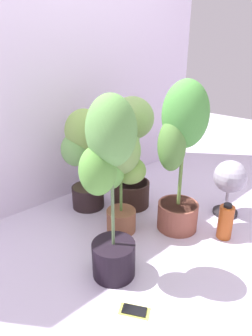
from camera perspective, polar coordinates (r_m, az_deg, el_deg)
ground_plane at (r=1.94m, az=2.62°, el=-13.74°), size 8.00×8.00×0.00m
mylar_back_wall at (r=2.25m, az=-13.67°, el=18.18°), size 3.20×0.01×2.00m
potted_plant_center at (r=1.79m, az=-1.22°, el=-0.49°), size 0.42×0.34×0.72m
potted_plant_back_center at (r=2.12m, az=-8.08°, el=3.11°), size 0.38×0.37×0.77m
potted_plant_front_right at (r=1.81m, az=10.82°, el=3.46°), size 0.38×0.38×1.00m
potted_plant_back_right at (r=2.10m, az=0.72°, el=4.22°), size 0.42×0.41×0.85m
potted_plant_front_left at (r=1.36m, az=-3.34°, el=-2.58°), size 0.34×0.32×0.98m
cell_phone at (r=1.50m, az=1.66°, el=-26.61°), size 0.14×0.16×0.01m
floor_fan at (r=2.18m, az=20.05°, el=-2.05°), size 0.30×0.30×0.42m
nutrient_bottle at (r=1.98m, az=19.26°, el=-10.11°), size 0.09×0.09×0.25m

